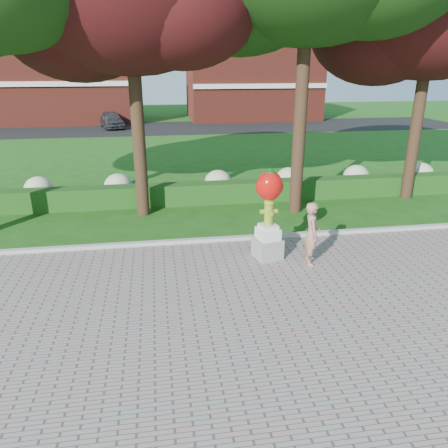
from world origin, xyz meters
The scene contains 12 objects.
ground centered at (0.00, 0.00, 0.00)m, with size 100.00×100.00×0.00m, color #194F13.
walkway centered at (0.00, -4.00, 0.02)m, with size 40.00×14.00×0.04m, color gray.
curb centered at (0.00, 3.00, 0.07)m, with size 40.00×0.18×0.15m, color #ADADA5.
lawn_hedge centered at (0.00, 7.00, 0.40)m, with size 24.00×0.70×0.80m, color #1E4614.
hydrangea_row centered at (0.57, 8.00, 0.55)m, with size 20.10×1.10×0.99m.
street centered at (0.00, 28.00, 0.01)m, with size 50.00×8.00×0.02m, color black.
building_left centered at (-10.00, 34.00, 3.50)m, with size 14.00×8.00×7.00m, color maroon.
building_right centered at (8.00, 34.00, 3.20)m, with size 12.00×8.00×6.40m, color maroon.
tree_far_right centered at (8.40, 6.58, 6.97)m, with size 7.88×6.72×10.21m.
hydrant_sculpture centered at (1.48, 1.64, 1.38)m, with size 0.82×0.82×2.52m.
woman centered at (2.51, 1.06, 0.90)m, with size 0.63×0.41×1.72m, color #A5745E.
parked_car centered at (-4.93, 28.69, 0.70)m, with size 1.60×3.98×1.36m, color #383A3F.
Camera 1 is at (-1.44, -9.18, 5.15)m, focal length 35.00 mm.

